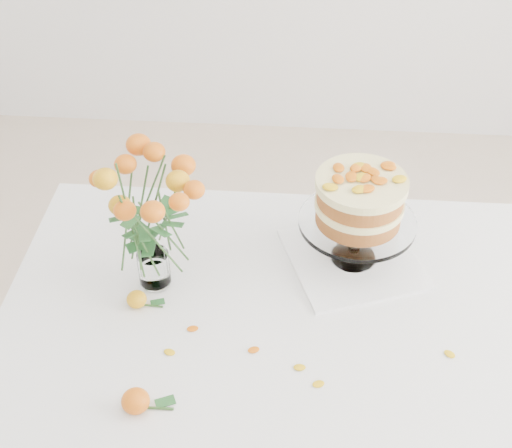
% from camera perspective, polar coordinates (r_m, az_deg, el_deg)
% --- Properties ---
extents(table, '(1.43, 0.93, 0.76)m').
position_cam_1_polar(table, '(1.69, 4.21, -9.48)').
color(table, tan).
rests_on(table, ground).
extents(napkin, '(0.38, 0.38, 0.01)m').
position_cam_1_polar(napkin, '(1.77, 7.75, -2.79)').
color(napkin, white).
rests_on(napkin, table).
extents(cake_stand, '(0.28, 0.28, 0.25)m').
position_cam_1_polar(cake_stand, '(1.66, 8.26, 1.56)').
color(cake_stand, white).
rests_on(cake_stand, napkin).
extents(rose_vase, '(0.31, 0.31, 0.37)m').
position_cam_1_polar(rose_vase, '(1.57, -8.72, 0.98)').
color(rose_vase, white).
rests_on(rose_vase, table).
extents(loose_rose_near, '(0.08, 0.05, 0.04)m').
position_cam_1_polar(loose_rose_near, '(1.66, -9.51, -5.97)').
color(loose_rose_near, orange).
rests_on(loose_rose_near, table).
extents(loose_rose_far, '(0.10, 0.06, 0.05)m').
position_cam_1_polar(loose_rose_far, '(1.47, -9.59, -13.80)').
color(loose_rose_far, '#D1570A').
rests_on(loose_rose_far, table).
extents(stray_petal_a, '(0.03, 0.02, 0.00)m').
position_cam_1_polar(stray_petal_a, '(1.56, -0.19, -10.05)').
color(stray_petal_a, gold).
rests_on(stray_petal_a, table).
extents(stray_petal_b, '(0.03, 0.02, 0.00)m').
position_cam_1_polar(stray_petal_b, '(1.53, 3.50, -11.39)').
color(stray_petal_b, gold).
rests_on(stray_petal_b, table).
extents(stray_petal_c, '(0.03, 0.02, 0.00)m').
position_cam_1_polar(stray_petal_c, '(1.51, 5.01, -12.64)').
color(stray_petal_c, gold).
rests_on(stray_petal_c, table).
extents(stray_petal_d, '(0.03, 0.02, 0.00)m').
position_cam_1_polar(stray_petal_d, '(1.60, -5.09, -8.35)').
color(stray_petal_d, gold).
rests_on(stray_petal_d, table).
extents(stray_petal_e, '(0.03, 0.02, 0.00)m').
position_cam_1_polar(stray_petal_e, '(1.57, -6.93, -10.16)').
color(stray_petal_e, gold).
rests_on(stray_petal_e, table).
extents(stray_petal_f, '(0.03, 0.02, 0.00)m').
position_cam_1_polar(stray_petal_f, '(1.61, 15.23, -10.02)').
color(stray_petal_f, gold).
rests_on(stray_petal_f, table).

